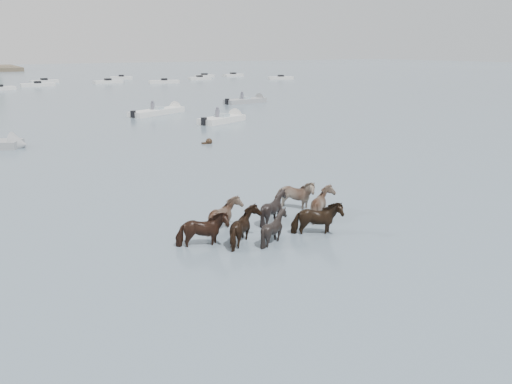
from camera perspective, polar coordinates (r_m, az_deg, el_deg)
ground at (r=16.32m, az=2.29°, el=-5.55°), size 400.00×400.00×0.00m
pony_herd at (r=17.15m, az=1.79°, el=-2.90°), size 6.67×4.27×1.41m
swimming_pony at (r=33.00m, az=-5.42°, el=5.67°), size 0.72×0.44×0.44m
motorboat_c at (r=49.09m, az=-10.49°, el=9.01°), size 6.58×4.38×1.92m
motorboat_d at (r=43.04m, az=-3.26°, el=8.30°), size 5.17×3.39×1.92m
motorboat_e at (r=58.05m, az=-0.63°, el=10.32°), size 5.80×2.44×1.92m
distant_flotilla at (r=92.52m, az=-26.74°, el=10.81°), size 102.99×25.45×0.93m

